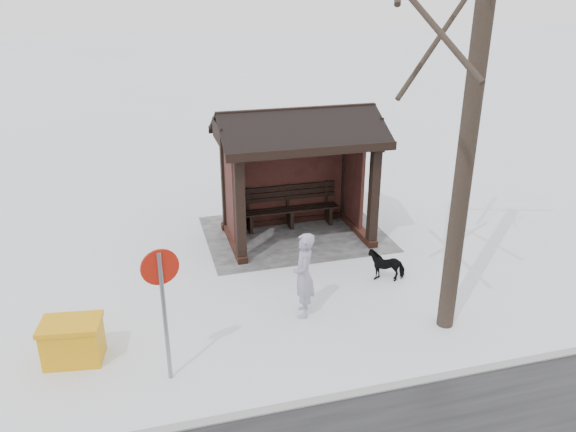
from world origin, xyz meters
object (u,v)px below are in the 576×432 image
at_px(dog, 386,264).
at_px(grit_bin, 73,341).
at_px(bus_shelter, 296,147).
at_px(road_sign, 162,287).
at_px(pedestrian, 304,275).

xyz_separation_m(dog, grit_bin, (5.91, 1.18, 0.05)).
bearing_deg(bus_shelter, road_sign, 54.02).
relative_size(dog, grit_bin, 0.73).
bearing_deg(grit_bin, dog, -160.53).
distance_m(grit_bin, road_sign, 2.05).
bearing_deg(bus_shelter, pedestrian, 76.45).
xyz_separation_m(grit_bin, road_sign, (-1.43, 0.82, 1.22)).
relative_size(bus_shelter, road_sign, 1.66).
height_order(bus_shelter, road_sign, bus_shelter).
xyz_separation_m(bus_shelter, pedestrian, (0.81, 3.37, -1.37)).
xyz_separation_m(bus_shelter, grit_bin, (4.72, 3.70, -1.81)).
relative_size(pedestrian, dog, 2.18).
xyz_separation_m(pedestrian, dog, (-2.01, -0.85, -0.49)).
bearing_deg(grit_bin, bus_shelter, -133.67).
bearing_deg(dog, bus_shelter, -134.78).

